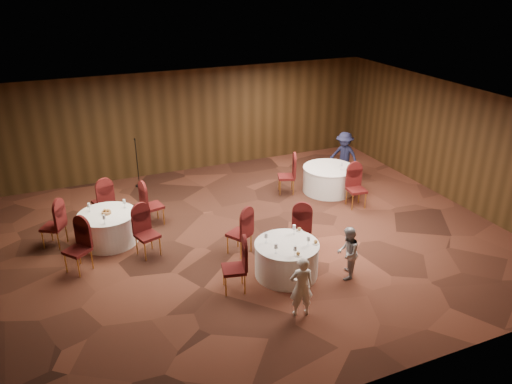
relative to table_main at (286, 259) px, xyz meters
name	(u,v)px	position (x,y,z in m)	size (l,w,h in m)	color
ground	(252,238)	(-0.07, 1.74, -0.38)	(12.00, 12.00, 0.00)	black
room_shell	(251,162)	(-0.07, 1.74, 1.59)	(12.00, 12.00, 12.00)	silver
table_main	(286,259)	(0.00, 0.00, 0.00)	(1.36, 1.36, 0.74)	white
table_left	(108,228)	(-3.25, 2.90, 0.00)	(1.36, 1.36, 0.74)	white
table_right	(329,179)	(3.06, 3.45, 0.00)	(1.50, 1.50, 0.74)	white
chairs_main	(260,242)	(-0.32, 0.69, 0.12)	(2.75, 1.98, 1.00)	#400C0F
chairs_left	(108,223)	(-3.26, 2.92, 0.12)	(3.03, 2.95, 1.00)	#400C0F
chairs_right	(320,183)	(2.55, 3.04, 0.12)	(1.96, 2.22, 1.00)	#400C0F
tabletop_main	(295,240)	(0.14, -0.09, 0.47)	(1.04, 1.05, 0.22)	silver
tabletop_left	(106,211)	(-3.25, 2.90, 0.45)	(0.87, 0.84, 0.22)	silver
tabletop_right	(341,164)	(3.28, 3.18, 0.52)	(0.08, 0.08, 0.22)	silver
mic_stand	(138,173)	(-1.96, 5.99, 0.04)	(0.24, 0.24, 1.48)	black
woman_a	(301,287)	(-0.35, -1.31, 0.24)	(0.45, 0.29, 1.23)	white
woman_b	(348,253)	(1.12, -0.58, 0.20)	(0.56, 0.44, 1.16)	#A8A7AC
man_c	(344,156)	(3.98, 4.12, 0.37)	(0.96, 0.55, 1.48)	black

